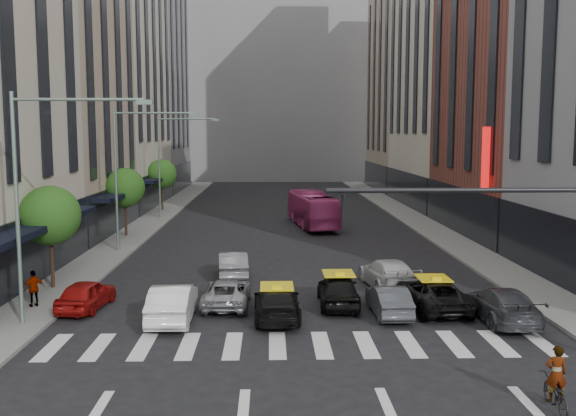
{
  "coord_description": "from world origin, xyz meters",
  "views": [
    {
      "loc": [
        -1.25,
        -20.8,
        7.56
      ],
      "look_at": [
        -0.38,
        9.86,
        4.0
      ],
      "focal_mm": 40.0,
      "sensor_mm": 36.0,
      "label": 1
    }
  ],
  "objects": [
    {
      "name": "building_far",
      "position": [
        0.0,
        85.0,
        18.0
      ],
      "size": [
        30.0,
        10.0,
        36.0
      ],
      "primitive_type": "cube",
      "color": "gray",
      "rests_on": "ground"
    },
    {
      "name": "sidewalk_left",
      "position": [
        -11.5,
        30.0,
        0.07
      ],
      "size": [
        3.0,
        96.0,
        0.15
      ],
      "primitive_type": "cube",
      "color": "slate",
      "rests_on": "ground"
    },
    {
      "name": "building_left_d",
      "position": [
        -17.0,
        65.0,
        15.0
      ],
      "size": [
        8.0,
        18.0,
        30.0
      ],
      "primitive_type": "cube",
      "color": "gray",
      "rests_on": "ground"
    },
    {
      "name": "car_white_front",
      "position": [
        -5.2,
        4.65,
        0.76
      ],
      "size": [
        1.69,
        4.66,
        1.53
      ],
      "primitive_type": "imported",
      "rotation": [
        0.0,
        0.0,
        3.16
      ],
      "color": "white",
      "rests_on": "ground"
    },
    {
      "name": "building_left_c",
      "position": [
        -17.0,
        46.0,
        18.0
      ],
      "size": [
        8.0,
        20.0,
        36.0
      ],
      "primitive_type": "cube",
      "color": "beige",
      "rests_on": "ground"
    },
    {
      "name": "building_right_c",
      "position": [
        17.0,
        46.0,
        20.0
      ],
      "size": [
        8.0,
        20.0,
        40.0
      ],
      "primitive_type": "cube",
      "color": "beige",
      "rests_on": "ground"
    },
    {
      "name": "car_grey_curb",
      "position": [
        8.12,
        4.2,
        0.7
      ],
      "size": [
        1.99,
        4.82,
        1.39
      ],
      "primitive_type": "imported",
      "rotation": [
        0.0,
        0.0,
        3.15
      ],
      "color": "#3A3C41",
      "rests_on": "ground"
    },
    {
      "name": "car_grey_mid",
      "position": [
        3.7,
        5.23,
        0.64
      ],
      "size": [
        1.45,
        3.9,
        1.27
      ],
      "primitive_type": "imported",
      "rotation": [
        0.0,
        0.0,
        3.17
      ],
      "color": "#3E4146",
      "rests_on": "ground"
    },
    {
      "name": "car_row2_left",
      "position": [
        -3.22,
        12.52,
        0.7
      ],
      "size": [
        1.85,
        4.37,
        1.4
      ],
      "primitive_type": "imported",
      "rotation": [
        0.0,
        0.0,
        3.23
      ],
      "color": "gray",
      "rests_on": "ground"
    },
    {
      "name": "streetlamp_mid",
      "position": [
        -10.04,
        20.0,
        5.9
      ],
      "size": [
        5.38,
        0.25,
        9.0
      ],
      "color": "gray",
      "rests_on": "sidewalk_left"
    },
    {
      "name": "building_right_b",
      "position": [
        17.0,
        27.0,
        13.0
      ],
      "size": [
        8.0,
        18.0,
        26.0
      ],
      "primitive_type": "cube",
      "color": "brown",
      "rests_on": "ground"
    },
    {
      "name": "car_silver",
      "position": [
        -3.15,
        6.87,
        0.6
      ],
      "size": [
        2.08,
        4.33,
        1.19
      ],
      "primitive_type": "imported",
      "rotation": [
        0.0,
        0.0,
        3.12
      ],
      "color": "#A0A1A5",
      "rests_on": "ground"
    },
    {
      "name": "car_red",
      "position": [
        -9.2,
        6.48,
        0.66
      ],
      "size": [
        1.99,
        4.02,
        1.32
      ],
      "primitive_type": "imported",
      "rotation": [
        0.0,
        0.0,
        3.03
      ],
      "color": "#9C100E",
      "rests_on": "ground"
    },
    {
      "name": "rider",
      "position": [
        6.56,
        -4.15,
        1.75
      ],
      "size": [
        0.61,
        0.43,
        1.59
      ],
      "primitive_type": "imported",
      "rotation": [
        0.0,
        0.0,
        3.06
      ],
      "color": "gray",
      "rests_on": "motorcycle"
    },
    {
      "name": "building_right_d",
      "position": [
        17.0,
        65.0,
        14.0
      ],
      "size": [
        8.0,
        18.0,
        28.0
      ],
      "primitive_type": "cube",
      "color": "tan",
      "rests_on": "ground"
    },
    {
      "name": "pedestrian_far",
      "position": [
        -11.42,
        6.49,
        0.94
      ],
      "size": [
        0.97,
        0.86,
        1.57
      ],
      "primitive_type": "imported",
      "rotation": [
        0.0,
        0.0,
        3.79
      ],
      "color": "gray",
      "rests_on": "sidewalk_left"
    },
    {
      "name": "taxi_right",
      "position": [
        5.76,
        6.02,
        0.68
      ],
      "size": [
        2.67,
        5.09,
        1.37
      ],
      "primitive_type": "imported",
      "rotation": [
        0.0,
        0.0,
        3.22
      ],
      "color": "black",
      "rests_on": "ground"
    },
    {
      "name": "tree_mid",
      "position": [
        -11.8,
        26.0,
        3.65
      ],
      "size": [
        2.88,
        2.88,
        4.95
      ],
      "color": "black",
      "rests_on": "sidewalk_left"
    },
    {
      "name": "tree_near",
      "position": [
        -11.8,
        10.0,
        3.65
      ],
      "size": [
        2.88,
        2.88,
        4.95
      ],
      "color": "black",
      "rests_on": "sidewalk_left"
    },
    {
      "name": "motorcycle",
      "position": [
        6.56,
        -4.15,
        0.48
      ],
      "size": [
        0.78,
        1.86,
        0.95
      ],
      "primitive_type": "imported",
      "rotation": [
        0.0,
        0.0,
        3.06
      ],
      "color": "black",
      "rests_on": "ground"
    },
    {
      "name": "taxi_center",
      "position": [
        1.75,
        6.7,
        0.72
      ],
      "size": [
        1.78,
        4.27,
        1.44
      ],
      "primitive_type": "imported",
      "rotation": [
        0.0,
        0.0,
        3.12
      ],
      "color": "black",
      "rests_on": "ground"
    },
    {
      "name": "liberty_sign",
      "position": [
        12.6,
        20.0,
        6.0
      ],
      "size": [
        0.3,
        0.7,
        4.0
      ],
      "color": "red",
      "rests_on": "ground"
    },
    {
      "name": "ground",
      "position": [
        0.0,
        0.0,
        0.0
      ],
      "size": [
        160.0,
        160.0,
        0.0
      ],
      "primitive_type": "plane",
      "color": "black",
      "rests_on": "ground"
    },
    {
      "name": "sidewalk_right",
      "position": [
        11.5,
        30.0,
        0.07
      ],
      "size": [
        3.0,
        96.0,
        0.15
      ],
      "primitive_type": "cube",
      "color": "slate",
      "rests_on": "ground"
    },
    {
      "name": "streetlamp_near",
      "position": [
        -10.04,
        4.0,
        5.9
      ],
      "size": [
        5.38,
        0.25,
        9.0
      ],
      "color": "gray",
      "rests_on": "sidewalk_left"
    },
    {
      "name": "bus",
      "position": [
        2.21,
        31.09,
        1.43
      ],
      "size": [
        3.73,
        10.46,
        2.85
      ],
      "primitive_type": "imported",
      "rotation": [
        0.0,
        0.0,
        3.27
      ],
      "color": "#C53A81",
      "rests_on": "ground"
    },
    {
      "name": "taxi_left",
      "position": [
        -0.98,
        4.86,
        0.67
      ],
      "size": [
        1.95,
        4.64,
        1.34
      ],
      "primitive_type": "imported",
      "rotation": [
        0.0,
        0.0,
        3.16
      ],
      "color": "black",
      "rests_on": "ground"
    },
    {
      "name": "tree_far",
      "position": [
        -11.8,
        42.0,
        3.65
      ],
      "size": [
        2.88,
        2.88,
        4.95
      ],
      "color": "black",
      "rests_on": "sidewalk_left"
    },
    {
      "name": "traffic_signal",
      "position": [
        7.69,
        -1.0,
        4.47
      ],
      "size": [
        10.1,
        0.2,
        6.0
      ],
      "color": "black",
      "rests_on": "ground"
    },
    {
      "name": "car_row2_right",
      "position": [
        4.55,
        9.98,
        0.72
      ],
      "size": [
        2.58,
        5.17,
        1.44
      ],
      "primitive_type": "imported",
      "rotation": [
        0.0,
        0.0,
        3.26
      ],
      "color": "silver",
      "rests_on": "ground"
    },
    {
      "name": "streetlamp_far",
      "position": [
        -10.04,
        36.0,
        5.9
      ],
      "size": [
        5.38,
        0.25,
        9.0
      ],
      "color": "gray",
      "rests_on": "sidewalk_left"
    },
    {
      "name": "building_left_b",
      "position": [
        -17.0,
        28.0,
        12.0
      ],
      "size": [
        8.0,
        16.0,
        24.0
      ],
      "primitive_type": "cube",
      "color": "tan",
      "rests_on": "ground"
    }
  ]
}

